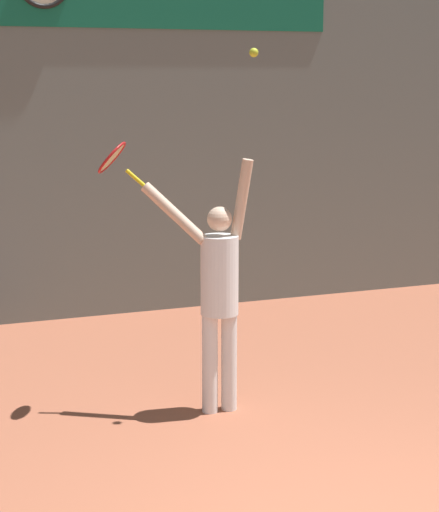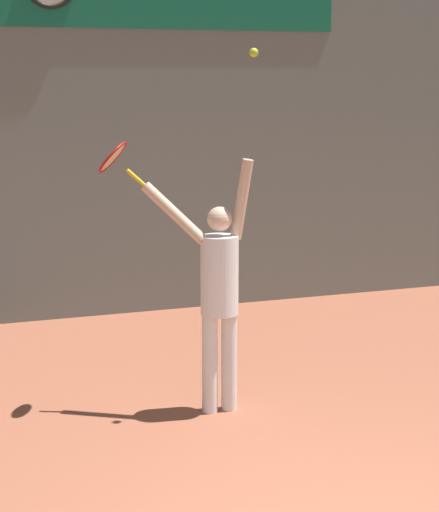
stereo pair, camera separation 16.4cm
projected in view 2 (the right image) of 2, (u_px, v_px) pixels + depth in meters
The scene contains 4 objects.
back_wall at pixel (118, 98), 10.45m from camera, with size 18.00×0.10×5.00m.
tennis_player at pixel (218, 287), 7.54m from camera, with size 0.86×0.52×2.10m.
tennis_racket at pixel (114, 159), 7.49m from camera, with size 0.43×0.40×0.37m.
tennis_ball at pixel (254, 53), 7.15m from camera, with size 0.07×0.07×0.07m.
Camera 2 is at (-2.51, -4.15, 2.75)m, focal length 65.00 mm.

